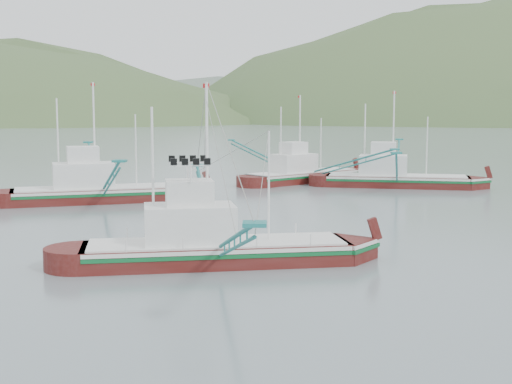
{
  "coord_description": "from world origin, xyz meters",
  "views": [
    {
      "loc": [
        0.84,
        -40.91,
        8.81
      ],
      "look_at": [
        0.0,
        6.0,
        3.2
      ],
      "focal_mm": 50.0,
      "sensor_mm": 36.0,
      "label": 1
    }
  ],
  "objects_px": {
    "bg_boat_left": "(100,177)",
    "bg_boat_far": "(302,162)",
    "bg_boat_right": "(396,169)",
    "main_boat": "(213,231)"
  },
  "relations": [
    {
      "from": "bg_boat_left",
      "to": "bg_boat_far",
      "type": "bearing_deg",
      "value": 23.82
    },
    {
      "from": "main_boat",
      "to": "bg_boat_far",
      "type": "distance_m",
      "value": 44.74
    },
    {
      "from": "bg_boat_far",
      "to": "bg_boat_right",
      "type": "xyz_separation_m",
      "value": [
        10.12,
        -4.9,
        -0.41
      ]
    },
    {
      "from": "main_boat",
      "to": "bg_boat_left",
      "type": "height_order",
      "value": "bg_boat_left"
    },
    {
      "from": "bg_boat_right",
      "to": "main_boat",
      "type": "bearing_deg",
      "value": -102.81
    },
    {
      "from": "bg_boat_left",
      "to": "bg_boat_right",
      "type": "height_order",
      "value": "bg_boat_left"
    },
    {
      "from": "bg_boat_far",
      "to": "main_boat",
      "type": "bearing_deg",
      "value": -140.37
    },
    {
      "from": "main_boat",
      "to": "bg_boat_left",
      "type": "bearing_deg",
      "value": 105.38
    },
    {
      "from": "bg_boat_left",
      "to": "bg_boat_far",
      "type": "distance_m",
      "value": 26.6
    },
    {
      "from": "bg_boat_left",
      "to": "bg_boat_right",
      "type": "xyz_separation_m",
      "value": [
        29.78,
        13.01,
        -0.36
      ]
    }
  ]
}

